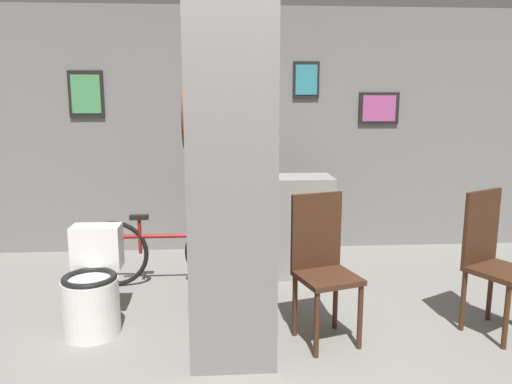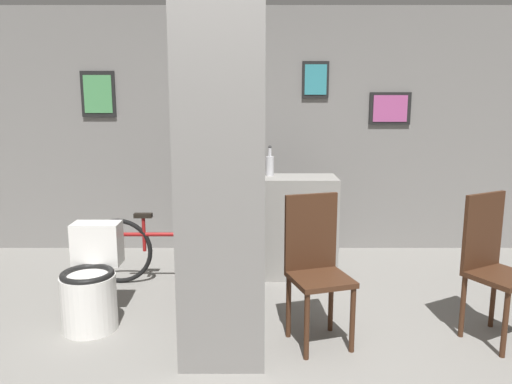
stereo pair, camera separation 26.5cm
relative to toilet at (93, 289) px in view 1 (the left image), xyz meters
name	(u,v)px [view 1 (the left image)]	position (x,y,z in m)	size (l,w,h in m)	color
ground_plane	(257,374)	(1.14, -0.68, -0.31)	(14.00, 14.00, 0.00)	gray
wall_back	(240,131)	(1.14, 1.95, 0.99)	(8.00, 0.09, 2.60)	gray
pillar_center	(230,152)	(1.00, -0.10, 0.99)	(0.56, 1.16, 2.60)	gray
counter_shelf	(263,226)	(1.32, 1.09, 0.16)	(1.28, 0.44, 0.94)	gray
toilet	(93,289)	(0.00, 0.00, 0.00)	(0.40, 0.56, 0.73)	white
chair_near_pillar	(322,262)	(1.62, -0.22, 0.24)	(0.48, 0.48, 1.02)	#422616
chair_by_doorway	(491,257)	(2.85, -0.18, 0.24)	(0.52, 0.52, 1.02)	#422616
bicycle	(167,251)	(0.44, 0.86, 0.01)	(1.52, 0.42, 0.65)	black
bottle_tall	(265,165)	(1.34, 1.17, 0.74)	(0.08, 0.08, 0.29)	silver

